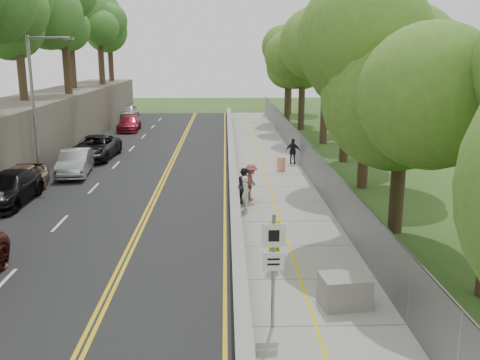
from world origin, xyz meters
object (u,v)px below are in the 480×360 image
construction_barrel (281,164)px  signpost (273,259)px  streetlight (37,98)px  painter_0 (274,244)px  person_far (293,151)px  concrete_block (344,291)px

construction_barrel → signpost: bearing=-96.5°
streetlight → signpost: bearing=-55.9°
painter_0 → person_far: 17.22m
painter_0 → concrete_block: bearing=-148.1°
streetlight → construction_barrel: streetlight is taller
construction_barrel → concrete_block: bearing=-90.1°
signpost → construction_barrel: (2.18, 19.02, -1.49)m
concrete_block → painter_0: painter_0 is taller
signpost → concrete_block: signpost is taller
streetlight → painter_0: (11.91, -13.00, -3.77)m
construction_barrel → person_far: person_far is taller
streetlight → concrete_block: streetlight is taller
person_far → signpost: bearing=99.7°
streetlight → concrete_block: bearing=-49.2°
construction_barrel → concrete_block: 17.83m
concrete_block → person_far: person_far is taller
construction_barrel → concrete_block: (-0.03, -17.83, 0.02)m
concrete_block → streetlight: bearing=130.8°
person_far → construction_barrel: bearing=82.3°
signpost → painter_0: 4.18m
construction_barrel → streetlight: bearing=-171.7°
streetlight → painter_0: bearing=-47.5°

